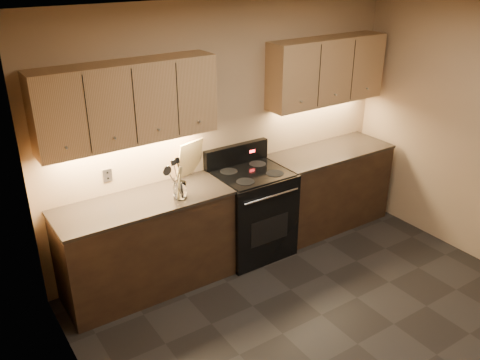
# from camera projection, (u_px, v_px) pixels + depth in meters

# --- Properties ---
(floor) EXTENTS (4.00, 4.00, 0.00)m
(floor) POSITION_uv_depth(u_px,v_px,m) (358.00, 344.00, 4.23)
(floor) COLOR black
(floor) RESTS_ON ground
(ceiling) EXTENTS (4.00, 4.00, 0.00)m
(ceiling) POSITION_uv_depth(u_px,v_px,m) (398.00, 19.00, 3.15)
(ceiling) COLOR silver
(ceiling) RESTS_ON wall_back
(wall_back) EXTENTS (4.00, 0.04, 2.60)m
(wall_back) POSITION_uv_depth(u_px,v_px,m) (228.00, 131.00, 5.20)
(wall_back) COLOR tan
(wall_back) RESTS_ON ground
(wall_left) EXTENTS (0.04, 4.00, 2.60)m
(wall_left) POSITION_uv_depth(u_px,v_px,m) (111.00, 302.00, 2.68)
(wall_left) COLOR tan
(wall_left) RESTS_ON ground
(counter_left) EXTENTS (1.62, 0.62, 0.93)m
(counter_left) POSITION_uv_depth(u_px,v_px,m) (147.00, 245.00, 4.76)
(counter_left) COLOR black
(counter_left) RESTS_ON ground
(counter_right) EXTENTS (1.46, 0.62, 0.93)m
(counter_right) POSITION_uv_depth(u_px,v_px,m) (327.00, 187.00, 5.91)
(counter_right) COLOR black
(counter_right) RESTS_ON ground
(stove) EXTENTS (0.76, 0.68, 1.14)m
(stove) POSITION_uv_depth(u_px,v_px,m) (251.00, 211.00, 5.34)
(stove) COLOR black
(stove) RESTS_ON ground
(upper_cab_left) EXTENTS (1.60, 0.30, 0.70)m
(upper_cab_left) POSITION_uv_depth(u_px,v_px,m) (128.00, 103.00, 4.32)
(upper_cab_left) COLOR tan
(upper_cab_left) RESTS_ON wall_back
(upper_cab_right) EXTENTS (1.44, 0.30, 0.70)m
(upper_cab_right) POSITION_uv_depth(u_px,v_px,m) (327.00, 71.00, 5.47)
(upper_cab_right) COLOR tan
(upper_cab_right) RESTS_ON wall_back
(outlet_plate) EXTENTS (0.08, 0.01, 0.12)m
(outlet_plate) POSITION_uv_depth(u_px,v_px,m) (108.00, 175.00, 4.61)
(outlet_plate) COLOR #B2B5BA
(outlet_plate) RESTS_ON wall_back
(utensil_crock) EXTENTS (0.13, 0.13, 0.15)m
(utensil_crock) POSITION_uv_depth(u_px,v_px,m) (180.00, 191.00, 4.60)
(utensil_crock) COLOR white
(utensil_crock) RESTS_ON counter_left
(cutting_board) EXTENTS (0.32, 0.19, 0.38)m
(cutting_board) POSITION_uv_depth(u_px,v_px,m) (190.00, 159.00, 4.99)
(cutting_board) COLOR #DDB977
(cutting_board) RESTS_ON counter_left
(wooden_spoon) EXTENTS (0.11, 0.08, 0.29)m
(wooden_spoon) POSITION_uv_depth(u_px,v_px,m) (178.00, 183.00, 4.55)
(wooden_spoon) COLOR #DDB977
(wooden_spoon) RESTS_ON utensil_crock
(black_turner) EXTENTS (0.11, 0.19, 0.39)m
(black_turner) POSITION_uv_depth(u_px,v_px,m) (182.00, 178.00, 4.52)
(black_turner) COLOR black
(black_turner) RESTS_ON utensil_crock
(steel_spatula) EXTENTS (0.17, 0.11, 0.40)m
(steel_spatula) POSITION_uv_depth(u_px,v_px,m) (180.00, 176.00, 4.57)
(steel_spatula) COLOR silver
(steel_spatula) RESTS_ON utensil_crock
(steel_skimmer) EXTENTS (0.28, 0.16, 0.39)m
(steel_skimmer) POSITION_uv_depth(u_px,v_px,m) (183.00, 177.00, 4.54)
(steel_skimmer) COLOR silver
(steel_skimmer) RESTS_ON utensil_crock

